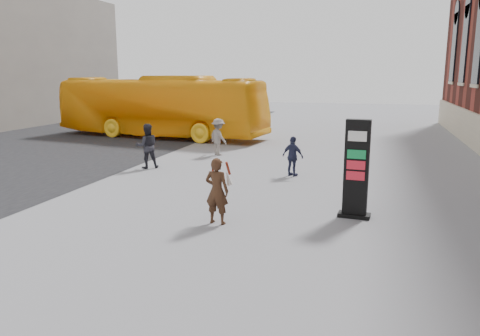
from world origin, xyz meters
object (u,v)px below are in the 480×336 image
(pedestrian_a, at_px, (147,146))
(pedestrian_b, at_px, (218,137))
(woman, at_px, (217,190))
(info_pylon, at_px, (356,169))
(bus, at_px, (160,107))
(pedestrian_c, at_px, (293,156))

(pedestrian_a, xyz_separation_m, pedestrian_b, (1.82, 3.69, -0.04))
(woman, relative_size, pedestrian_b, 1.00)
(info_pylon, height_order, woman, info_pylon)
(bus, relative_size, pedestrian_c, 8.74)
(bus, relative_size, pedestrian_a, 7.25)
(woman, relative_size, pedestrian_a, 0.95)
(pedestrian_a, height_order, pedestrian_b, pedestrian_a)
(info_pylon, bearing_deg, pedestrian_b, 133.46)
(info_pylon, height_order, pedestrian_a, info_pylon)
(info_pylon, height_order, pedestrian_b, info_pylon)
(woman, bearing_deg, bus, -54.79)
(bus, bearing_deg, pedestrian_b, -125.88)
(bus, xyz_separation_m, pedestrian_a, (3.58, -8.88, -0.92))
(pedestrian_c, bearing_deg, pedestrian_a, 23.73)
(pedestrian_b, bearing_deg, info_pylon, 165.36)
(bus, height_order, pedestrian_b, bus)
(pedestrian_b, distance_m, pedestrian_c, 5.48)
(info_pylon, xyz_separation_m, pedestrian_a, (-8.42, 4.53, -0.41))
(info_pylon, distance_m, pedestrian_a, 9.57)
(info_pylon, distance_m, pedestrian_b, 10.55)
(bus, xyz_separation_m, pedestrian_c, (9.53, -8.77, -1.08))
(info_pylon, bearing_deg, woman, -151.24)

